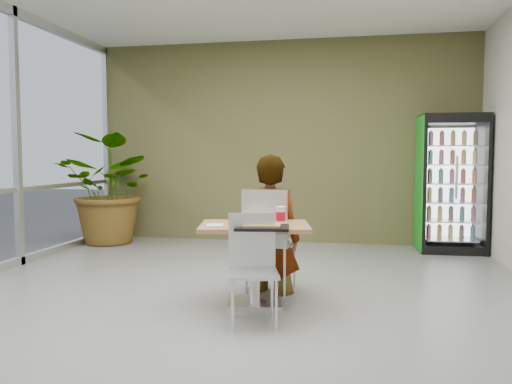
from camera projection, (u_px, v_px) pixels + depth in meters
ground at (229, 304)px, 4.61m from camera, size 7.00×7.00×0.00m
room_envelope at (228, 130)px, 4.50m from camera, size 6.00×7.00×3.20m
dining_table at (255, 247)px, 4.54m from camera, size 1.09×0.85×0.75m
chair_far at (268, 232)px, 4.95m from camera, size 0.52×0.53×1.04m
chair_near at (253, 259)px, 4.10m from camera, size 0.48×0.48×0.89m
seated_woman at (270, 238)px, 5.00m from camera, size 0.67×0.49×1.69m
pizza_plate at (246, 221)px, 4.62m from camera, size 0.34×0.34×0.03m
soda_cup at (281, 216)px, 4.53m from camera, size 0.09×0.09×0.16m
napkin_stack at (215, 226)px, 4.35m from camera, size 0.18×0.18×0.02m
cafeteria_tray at (262, 228)px, 4.21m from camera, size 0.48×0.38×0.03m
beverage_fridge at (451, 183)px, 7.14m from camera, size 0.92×0.71×1.96m
potted_plant at (113, 189)px, 7.81m from camera, size 1.83×1.67×1.72m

